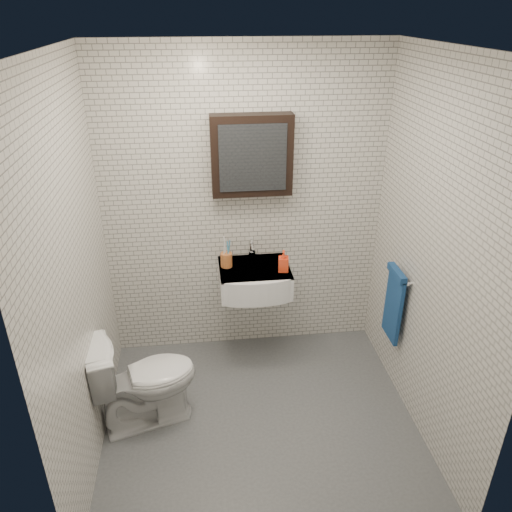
# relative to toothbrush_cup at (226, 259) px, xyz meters

# --- Properties ---
(ground) EXTENTS (2.20, 2.00, 0.01)m
(ground) POSITION_rel_toothbrush_cup_xyz_m (0.16, -0.82, -0.91)
(ground) COLOR #4F5257
(ground) RESTS_ON ground
(room_shell) EXTENTS (2.22, 2.02, 2.51)m
(room_shell) POSITION_rel_toothbrush_cup_xyz_m (0.16, -0.82, 0.55)
(room_shell) COLOR silver
(room_shell) RESTS_ON ground
(washbasin) EXTENTS (0.55, 0.50, 0.20)m
(washbasin) POSITION_rel_toothbrush_cup_xyz_m (0.21, -0.08, -0.16)
(washbasin) COLOR white
(washbasin) RESTS_ON room_shell
(faucet) EXTENTS (0.06, 0.20, 0.15)m
(faucet) POSITION_rel_toothbrush_cup_xyz_m (0.21, 0.11, 0.00)
(faucet) COLOR silver
(faucet) RESTS_ON washbasin
(mirror_cabinet) EXTENTS (0.60, 0.15, 0.60)m
(mirror_cabinet) POSITION_rel_toothbrush_cup_xyz_m (0.21, 0.11, 0.79)
(mirror_cabinet) COLOR black
(mirror_cabinet) RESTS_ON room_shell
(towel_rail) EXTENTS (0.09, 0.30, 0.58)m
(towel_rail) POSITION_rel_toothbrush_cup_xyz_m (1.21, -0.47, -0.19)
(towel_rail) COLOR silver
(towel_rail) RESTS_ON room_shell
(toothbrush_cup) EXTENTS (0.11, 0.11, 0.25)m
(toothbrush_cup) POSITION_rel_toothbrush_cup_xyz_m (0.00, 0.00, 0.00)
(toothbrush_cup) COLOR #BD642F
(toothbrush_cup) RESTS_ON washbasin
(soap_bottle) EXTENTS (0.09, 0.09, 0.17)m
(soap_bottle) POSITION_rel_toothbrush_cup_xyz_m (0.43, -0.13, 0.02)
(soap_bottle) COLOR orange
(soap_bottle) RESTS_ON washbasin
(toilet) EXTENTS (0.80, 0.59, 0.73)m
(toilet) POSITION_rel_toothbrush_cup_xyz_m (-0.64, -0.69, -0.55)
(toilet) COLOR white
(toilet) RESTS_ON ground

